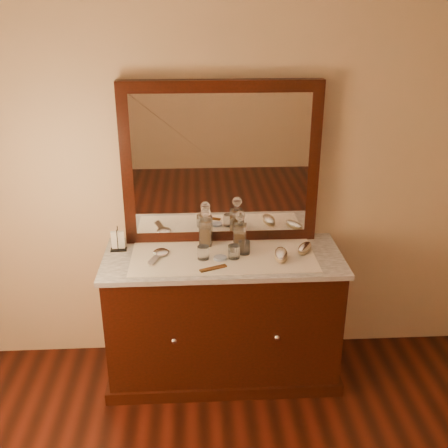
{
  "coord_description": "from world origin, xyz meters",
  "views": [
    {
      "loc": [
        -0.15,
        -0.86,
        2.26
      ],
      "look_at": [
        0.0,
        1.85,
        1.1
      ],
      "focal_mm": 41.99,
      "sensor_mm": 36.0,
      "label": 1
    }
  ],
  "objects_px": {
    "comb": "(213,268)",
    "hand_mirror_outer": "(159,253)",
    "mirror_frame": "(221,164)",
    "decanter_left": "(206,230)",
    "pin_dish": "(220,258)",
    "napkin_rack": "(118,241)",
    "decanter_right": "(240,235)",
    "brush_near": "(281,255)",
    "hand_mirror_inner": "(160,254)",
    "brush_far": "(305,248)",
    "dresser_cabinet": "(223,318)"
  },
  "relations": [
    {
      "from": "mirror_frame",
      "to": "decanter_left",
      "type": "xyz_separation_m",
      "value": [
        -0.1,
        -0.09,
        -0.4
      ]
    },
    {
      "from": "brush_far",
      "to": "hand_mirror_outer",
      "type": "distance_m",
      "value": 0.89
    },
    {
      "from": "dresser_cabinet",
      "to": "pin_dish",
      "type": "xyz_separation_m",
      "value": [
        -0.02,
        -0.05,
        0.45
      ]
    },
    {
      "from": "pin_dish",
      "to": "napkin_rack",
      "type": "xyz_separation_m",
      "value": [
        -0.62,
        0.17,
        0.05
      ]
    },
    {
      "from": "pin_dish",
      "to": "hand_mirror_outer",
      "type": "height_order",
      "value": "hand_mirror_outer"
    },
    {
      "from": "decanter_left",
      "to": "brush_near",
      "type": "height_order",
      "value": "decanter_left"
    },
    {
      "from": "comb",
      "to": "napkin_rack",
      "type": "relative_size",
      "value": 1.11
    },
    {
      "from": "napkin_rack",
      "to": "decanter_left",
      "type": "xyz_separation_m",
      "value": [
        0.54,
        0.04,
        0.04
      ]
    },
    {
      "from": "mirror_frame",
      "to": "decanter_left",
      "type": "bearing_deg",
      "value": -138.66
    },
    {
      "from": "dresser_cabinet",
      "to": "napkin_rack",
      "type": "xyz_separation_m",
      "value": [
        -0.64,
        0.12,
        0.5
      ]
    },
    {
      "from": "decanter_right",
      "to": "brush_near",
      "type": "relative_size",
      "value": 1.4
    },
    {
      "from": "dresser_cabinet",
      "to": "mirror_frame",
      "type": "height_order",
      "value": "mirror_frame"
    },
    {
      "from": "hand_mirror_inner",
      "to": "pin_dish",
      "type": "bearing_deg",
      "value": -11.02
    },
    {
      "from": "decanter_left",
      "to": "brush_near",
      "type": "relative_size",
      "value": 1.4
    },
    {
      "from": "decanter_left",
      "to": "hand_mirror_outer",
      "type": "height_order",
      "value": "decanter_left"
    },
    {
      "from": "dresser_cabinet",
      "to": "hand_mirror_outer",
      "type": "relative_size",
      "value": 6.51
    },
    {
      "from": "comb",
      "to": "hand_mirror_outer",
      "type": "relative_size",
      "value": 0.76
    },
    {
      "from": "hand_mirror_inner",
      "to": "brush_far",
      "type": "bearing_deg",
      "value": 0.48
    },
    {
      "from": "comb",
      "to": "brush_far",
      "type": "distance_m",
      "value": 0.6
    },
    {
      "from": "napkin_rack",
      "to": "decanter_right",
      "type": "bearing_deg",
      "value": -2.64
    },
    {
      "from": "napkin_rack",
      "to": "brush_far",
      "type": "relative_size",
      "value": 0.89
    },
    {
      "from": "decanter_right",
      "to": "brush_far",
      "type": "relative_size",
      "value": 1.52
    },
    {
      "from": "pin_dish",
      "to": "decanter_right",
      "type": "xyz_separation_m",
      "value": [
        0.13,
        0.13,
        0.09
      ]
    },
    {
      "from": "dresser_cabinet",
      "to": "mirror_frame",
      "type": "relative_size",
      "value": 1.17
    },
    {
      "from": "pin_dish",
      "to": "hand_mirror_inner",
      "type": "bearing_deg",
      "value": 168.98
    },
    {
      "from": "napkin_rack",
      "to": "hand_mirror_inner",
      "type": "relative_size",
      "value": 0.63
    },
    {
      "from": "napkin_rack",
      "to": "mirror_frame",
      "type": "bearing_deg",
      "value": 11.46
    },
    {
      "from": "decanter_left",
      "to": "hand_mirror_inner",
      "type": "distance_m",
      "value": 0.32
    },
    {
      "from": "decanter_left",
      "to": "brush_far",
      "type": "height_order",
      "value": "decanter_left"
    },
    {
      "from": "brush_near",
      "to": "hand_mirror_outer",
      "type": "height_order",
      "value": "brush_near"
    },
    {
      "from": "decanter_right",
      "to": "hand_mirror_inner",
      "type": "distance_m",
      "value": 0.5
    },
    {
      "from": "decanter_right",
      "to": "hand_mirror_outer",
      "type": "relative_size",
      "value": 1.16
    },
    {
      "from": "napkin_rack",
      "to": "hand_mirror_outer",
      "type": "distance_m",
      "value": 0.27
    },
    {
      "from": "pin_dish",
      "to": "brush_near",
      "type": "bearing_deg",
      "value": -2.05
    },
    {
      "from": "hand_mirror_outer",
      "to": "comb",
      "type": "bearing_deg",
      "value": -32.78
    },
    {
      "from": "mirror_frame",
      "to": "pin_dish",
      "type": "relative_size",
      "value": 15.6
    },
    {
      "from": "dresser_cabinet",
      "to": "brush_far",
      "type": "distance_m",
      "value": 0.68
    },
    {
      "from": "brush_far",
      "to": "comb",
      "type": "bearing_deg",
      "value": -160.73
    },
    {
      "from": "mirror_frame",
      "to": "decanter_left",
      "type": "height_order",
      "value": "mirror_frame"
    },
    {
      "from": "mirror_frame",
      "to": "hand_mirror_inner",
      "type": "relative_size",
      "value": 5.15
    },
    {
      "from": "decanter_right",
      "to": "brush_near",
      "type": "height_order",
      "value": "decanter_right"
    },
    {
      "from": "brush_near",
      "to": "hand_mirror_inner",
      "type": "height_order",
      "value": "brush_near"
    },
    {
      "from": "dresser_cabinet",
      "to": "decanter_left",
      "type": "relative_size",
      "value": 5.59
    },
    {
      "from": "mirror_frame",
      "to": "decanter_right",
      "type": "bearing_deg",
      "value": -56.56
    },
    {
      "from": "comb",
      "to": "brush_far",
      "type": "xyz_separation_m",
      "value": [
        0.57,
        0.2,
        0.02
      ]
    },
    {
      "from": "brush_near",
      "to": "hand_mirror_inner",
      "type": "relative_size",
      "value": 0.77
    },
    {
      "from": "decanter_left",
      "to": "pin_dish",
      "type": "bearing_deg",
      "value": -69.48
    },
    {
      "from": "mirror_frame",
      "to": "brush_near",
      "type": "bearing_deg",
      "value": -42.2
    },
    {
      "from": "comb",
      "to": "decanter_right",
      "type": "xyz_separation_m",
      "value": [
        0.17,
        0.25,
        0.09
      ]
    },
    {
      "from": "decanter_left",
      "to": "hand_mirror_inner",
      "type": "height_order",
      "value": "decanter_left"
    }
  ]
}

